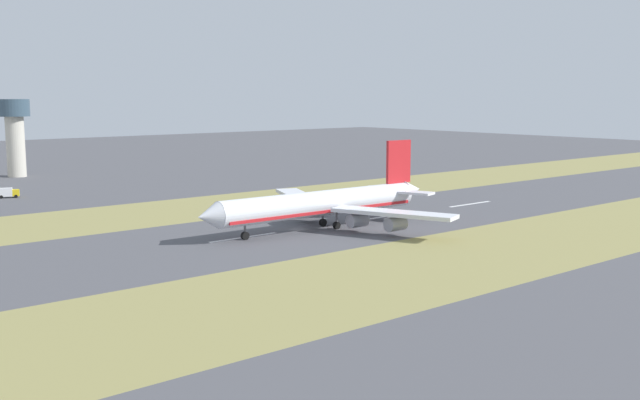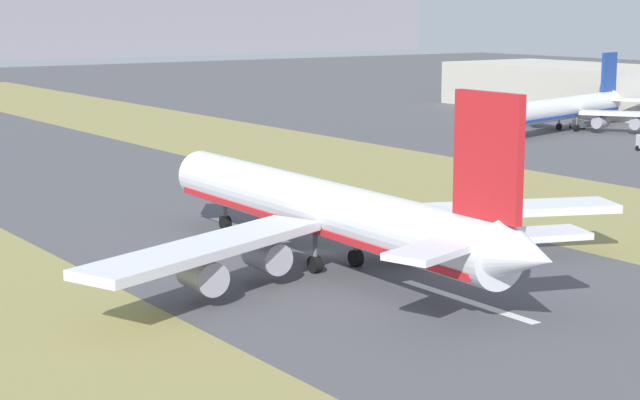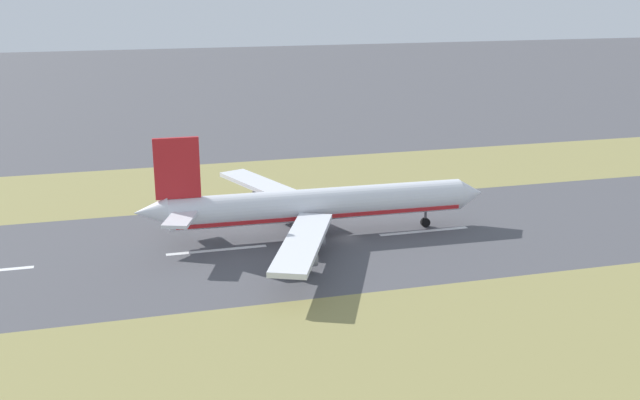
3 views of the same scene
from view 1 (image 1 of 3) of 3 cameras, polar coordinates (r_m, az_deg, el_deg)
name	(u,v)px [view 1 (image 1 of 3)]	position (r m, az deg, el deg)	size (l,w,h in m)	color
ground_plane	(298,229)	(178.16, -1.71, -2.26)	(800.00, 800.00, 0.00)	#4C4C51
grass_median_west	(443,261)	(146.26, 9.34, -4.64)	(40.00, 600.00, 0.01)	olive
grass_median_east	(199,208)	(214.80, -9.18, -0.58)	(40.00, 600.00, 0.01)	olive
centreline_dash_near	(470,204)	(223.41, 11.36, -0.31)	(1.20, 18.00, 0.01)	silver
centreline_dash_mid	(372,219)	(194.05, 3.96, -1.42)	(1.20, 18.00, 0.01)	silver
centreline_dash_far	(244,237)	(169.12, -5.84, -2.85)	(1.20, 18.00, 0.01)	silver
airplane_main_jet	(326,203)	(178.90, 0.48, -0.26)	(64.12, 67.11, 20.20)	silver
control_tower	(15,129)	(313.84, -22.24, 5.02)	(12.00, 12.00, 30.07)	#BCB7A8
service_truck	(8,193)	(251.48, -22.65, 0.53)	(4.24, 6.39, 3.10)	gold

